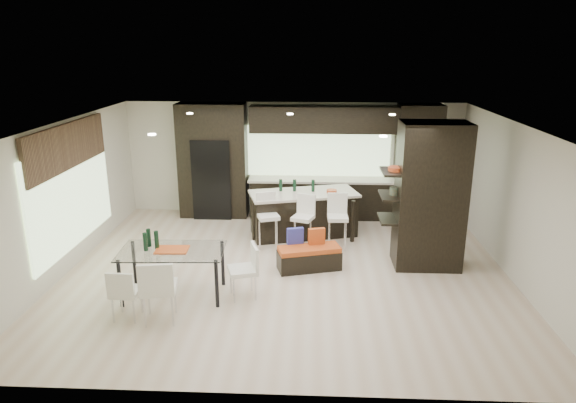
# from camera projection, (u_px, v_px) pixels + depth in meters

# --- Properties ---
(ground) EXTENTS (8.00, 8.00, 0.00)m
(ground) POSITION_uv_depth(u_px,v_px,m) (286.00, 271.00, 9.45)
(ground) COLOR beige
(ground) RESTS_ON ground
(back_wall) EXTENTS (8.00, 0.02, 2.70)m
(back_wall) POSITION_uv_depth(u_px,v_px,m) (294.00, 159.00, 12.40)
(back_wall) COLOR beige
(back_wall) RESTS_ON ground
(left_wall) EXTENTS (0.02, 7.00, 2.70)m
(left_wall) POSITION_uv_depth(u_px,v_px,m) (65.00, 198.00, 9.24)
(left_wall) COLOR beige
(left_wall) RESTS_ON ground
(right_wall) EXTENTS (0.02, 7.00, 2.70)m
(right_wall) POSITION_uv_depth(u_px,v_px,m) (517.00, 204.00, 8.88)
(right_wall) COLOR beige
(right_wall) RESTS_ON ground
(ceiling) EXTENTS (8.00, 7.00, 0.02)m
(ceiling) POSITION_uv_depth(u_px,v_px,m) (286.00, 124.00, 8.66)
(ceiling) COLOR white
(ceiling) RESTS_ON ground
(window_left) EXTENTS (0.04, 3.20, 1.90)m
(window_left) POSITION_uv_depth(u_px,v_px,m) (72.00, 195.00, 9.43)
(window_left) COLOR #B2D199
(window_left) RESTS_ON left_wall
(window_back) EXTENTS (3.40, 0.04, 1.20)m
(window_back) POSITION_uv_depth(u_px,v_px,m) (319.00, 151.00, 12.27)
(window_back) COLOR #B2D199
(window_back) RESTS_ON back_wall
(stone_accent) EXTENTS (0.08, 3.00, 0.80)m
(stone_accent) POSITION_uv_depth(u_px,v_px,m) (68.00, 146.00, 9.16)
(stone_accent) COLOR brown
(stone_accent) RESTS_ON left_wall
(ceiling_spots) EXTENTS (4.00, 3.00, 0.02)m
(ceiling_spots) POSITION_uv_depth(u_px,v_px,m) (287.00, 123.00, 8.91)
(ceiling_spots) COLOR white
(ceiling_spots) RESTS_ON ceiling
(back_cabinetry) EXTENTS (6.80, 0.68, 2.70)m
(back_cabinetry) POSITION_uv_depth(u_px,v_px,m) (314.00, 162.00, 12.06)
(back_cabinetry) COLOR black
(back_cabinetry) RESTS_ON ground
(refrigerator) EXTENTS (0.90, 0.68, 1.90)m
(refrigerator) POSITION_uv_depth(u_px,v_px,m) (214.00, 178.00, 12.24)
(refrigerator) COLOR black
(refrigerator) RESTS_ON ground
(partition_column) EXTENTS (1.20, 0.80, 2.70)m
(partition_column) POSITION_uv_depth(u_px,v_px,m) (430.00, 196.00, 9.32)
(partition_column) COLOR black
(partition_column) RESTS_ON ground
(kitchen_island) EXTENTS (2.46, 1.54, 0.95)m
(kitchen_island) POSITION_uv_depth(u_px,v_px,m) (303.00, 214.00, 11.14)
(kitchen_island) COLOR black
(kitchen_island) RESTS_ON ground
(stool_left) EXTENTS (0.51, 0.51, 0.91)m
(stool_left) POSITION_uv_depth(u_px,v_px,m) (268.00, 226.00, 10.42)
(stool_left) COLOR white
(stool_left) RESTS_ON ground
(stool_mid) EXTENTS (0.50, 0.50, 0.89)m
(stool_mid) POSITION_uv_depth(u_px,v_px,m) (303.00, 227.00, 10.40)
(stool_mid) COLOR white
(stool_mid) RESTS_ON ground
(stool_right) EXTENTS (0.41, 0.41, 0.91)m
(stool_right) POSITION_uv_depth(u_px,v_px,m) (337.00, 227.00, 10.36)
(stool_right) COLOR white
(stool_right) RESTS_ON ground
(bench) EXTENTS (1.22, 0.73, 0.44)m
(bench) POSITION_uv_depth(u_px,v_px,m) (309.00, 258.00, 9.45)
(bench) COLOR black
(bench) RESTS_ON ground
(floor_vase) EXTENTS (0.59, 0.59, 1.30)m
(floor_vase) POSITION_uv_depth(u_px,v_px,m) (406.00, 222.00, 10.08)
(floor_vase) COLOR #454E38
(floor_vase) RESTS_ON ground
(dining_table) EXTENTS (1.72, 1.02, 0.81)m
(dining_table) POSITION_uv_depth(u_px,v_px,m) (174.00, 273.00, 8.41)
(dining_table) COLOR white
(dining_table) RESTS_ON ground
(chair_near) EXTENTS (0.58, 0.58, 0.94)m
(chair_near) POSITION_uv_depth(u_px,v_px,m) (159.00, 292.00, 7.62)
(chair_near) COLOR white
(chair_near) RESTS_ON ground
(chair_far) EXTENTS (0.42, 0.42, 0.76)m
(chair_far) POSITION_uv_depth(u_px,v_px,m) (126.00, 295.00, 7.72)
(chair_far) COLOR white
(chair_far) RESTS_ON ground
(chair_end) EXTENTS (0.56, 0.56, 0.82)m
(chair_end) POSITION_uv_depth(u_px,v_px,m) (243.00, 274.00, 8.36)
(chair_end) COLOR white
(chair_end) RESTS_ON ground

